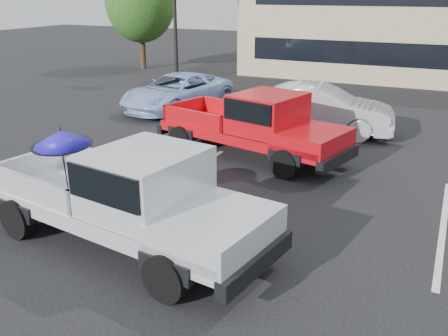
{
  "coord_description": "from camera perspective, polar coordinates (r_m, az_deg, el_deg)",
  "views": [
    {
      "loc": [
        2.83,
        -7.82,
        4.4
      ],
      "look_at": [
        -0.82,
        -0.02,
        1.3
      ],
      "focal_mm": 40.0,
      "sensor_mm": 36.0,
      "label": 1
    }
  ],
  "objects": [
    {
      "name": "silver_pickup",
      "position": [
        8.76,
        -10.02,
        -2.99
      ],
      "size": [
        5.93,
        2.82,
        2.06
      ],
      "rotation": [
        0.0,
        0.0,
        -0.16
      ],
      "color": "black",
      "rests_on": "ground"
    },
    {
      "name": "red_pickup",
      "position": [
        13.5,
        4.39,
        5.11
      ],
      "size": [
        5.8,
        3.18,
        1.81
      ],
      "rotation": [
        0.0,
        0.0,
        -0.25
      ],
      "color": "black",
      "rests_on": "ground"
    },
    {
      "name": "ground",
      "position": [
        9.41,
        4.6,
        -8.16
      ],
      "size": [
        90.0,
        90.0,
        0.0
      ],
      "primitive_type": "plane",
      "color": "black",
      "rests_on": "ground"
    },
    {
      "name": "tree_left",
      "position": [
        29.99,
        -9.56,
        18.26
      ],
      "size": [
        3.96,
        3.96,
        6.02
      ],
      "color": "#332114",
      "rests_on": "ground"
    },
    {
      "name": "stripe_left",
      "position": [
        12.24,
        -5.27,
        -1.35
      ],
      "size": [
        0.12,
        5.0,
        0.01
      ],
      "primitive_type": "cube",
      "color": "silver",
      "rests_on": "ground"
    },
    {
      "name": "stripe_right",
      "position": [
        10.76,
        23.77,
        -6.13
      ],
      "size": [
        0.12,
        5.0,
        0.01
      ],
      "primitive_type": "cube",
      "color": "silver",
      "rests_on": "ground"
    },
    {
      "name": "blue_suv",
      "position": [
        19.41,
        -5.34,
        8.64
      ],
      "size": [
        3.1,
        5.19,
        1.35
      ],
      "primitive_type": "imported",
      "rotation": [
        0.0,
        0.0,
        -0.19
      ],
      "color": "#9CB6E8",
      "rests_on": "ground"
    },
    {
      "name": "silver_sedan",
      "position": [
        16.34,
        10.8,
        6.62
      ],
      "size": [
        4.85,
        2.2,
        1.54
      ],
      "primitive_type": "imported",
      "rotation": [
        0.0,
        0.0,
        1.7
      ],
      "color": "silver",
      "rests_on": "ground"
    }
  ]
}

